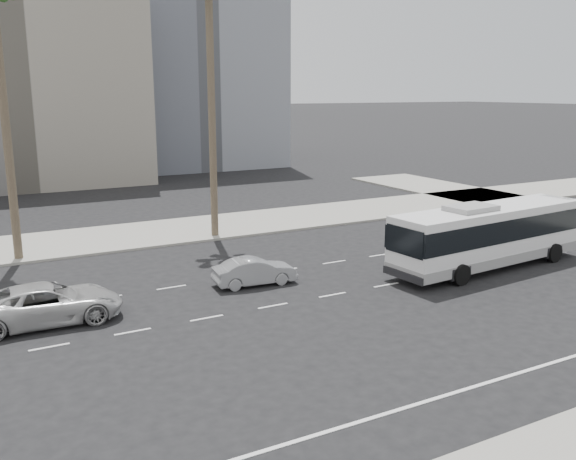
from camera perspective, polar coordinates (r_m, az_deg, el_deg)
ground at (r=29.49m, az=9.06°, el=-5.07°), size 700.00×700.00×0.00m
sidewalk_north at (r=42.36m, az=-3.78°, el=0.66°), size 120.00×7.00×0.15m
midrise_beige_west at (r=67.32m, az=-24.61°, el=11.71°), size 24.00×18.00×18.00m
midrise_gray_center at (r=78.42m, az=-10.10°, el=15.57°), size 20.00×20.00×26.00m
highrise_right at (r=261.00m, az=-15.42°, el=18.11°), size 26.00×26.00×70.00m
highrise_far at (r=296.07m, az=-11.88°, el=16.63°), size 22.00×22.00×60.00m
city_bus at (r=33.21m, az=18.11°, el=-0.32°), size 12.07×3.63×3.42m
car_a at (r=29.09m, az=-3.10°, el=-3.85°), size 1.74×4.02×1.29m
car_b at (r=26.14m, az=-21.34°, el=-6.35°), size 2.84×5.78×1.58m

